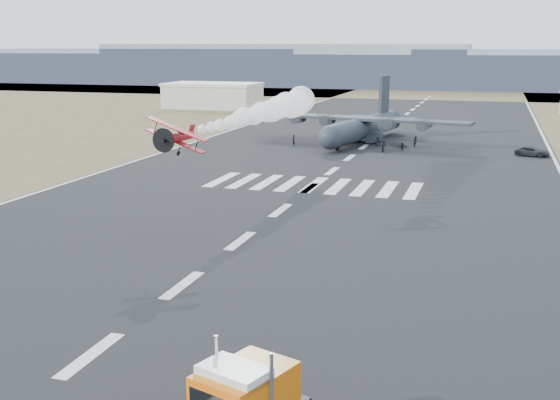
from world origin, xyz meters
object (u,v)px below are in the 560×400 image
at_px(crew_a, 328,142).
at_px(crew_b, 416,142).
at_px(aerobatic_biplane, 177,137).
at_px(crew_e, 378,142).
at_px(crew_c, 336,140).
at_px(crew_h, 384,147).
at_px(crew_d, 338,139).
at_px(support_vehicle, 532,152).
at_px(crew_f, 402,147).
at_px(transport_aircraft, 363,126).
at_px(crew_g, 294,140).
at_px(hangar_left, 213,95).

height_order(crew_a, crew_b, crew_b).
distance_m(aerobatic_biplane, crew_e, 63.05).
bearing_deg(crew_c, crew_e, 20.05).
bearing_deg(crew_h, crew_d, 24.83).
bearing_deg(crew_c, crew_d, 102.22).
xyz_separation_m(support_vehicle, crew_f, (-19.60, -1.49, 0.06)).
bearing_deg(crew_b, crew_e, 125.31).
distance_m(crew_b, crew_c, 13.23).
relative_size(crew_a, crew_f, 1.07).
bearing_deg(crew_d, transport_aircraft, 165.04).
bearing_deg(crew_g, crew_b, 112.76).
distance_m(support_vehicle, crew_c, 31.28).
bearing_deg(crew_e, crew_d, 136.04).
distance_m(crew_d, crew_f, 13.11).
relative_size(hangar_left, aerobatic_biplane, 4.41).
bearing_deg(support_vehicle, transport_aircraft, 91.88).
bearing_deg(crew_g, support_vehicle, 98.45).
distance_m(hangar_left, crew_a, 77.85).
bearing_deg(support_vehicle, crew_f, 112.65).
distance_m(aerobatic_biplane, crew_c, 61.30).
relative_size(aerobatic_biplane, transport_aircraft, 0.14).
bearing_deg(crew_a, transport_aircraft, -39.93).
bearing_deg(crew_g, crew_a, 103.50).
height_order(support_vehicle, crew_c, crew_c).
bearing_deg(transport_aircraft, hangar_left, 143.06).
distance_m(transport_aircraft, crew_e, 5.76).
xyz_separation_m(support_vehicle, crew_d, (-31.28, 4.48, 0.22)).
bearing_deg(crew_d, crew_g, -30.00).
distance_m(hangar_left, crew_d, 75.60).
bearing_deg(crew_h, crew_f, -96.91).
relative_size(hangar_left, crew_a, 14.75).
height_order(support_vehicle, crew_d, crew_d).
bearing_deg(transport_aircraft, crew_e, -41.99).
bearing_deg(crew_h, transport_aircraft, -0.72).
height_order(crew_e, crew_f, crew_e).
xyz_separation_m(hangar_left, support_vehicle, (78.44, -63.51, -2.69)).
relative_size(aerobatic_biplane, crew_d, 2.97).
xyz_separation_m(crew_a, crew_g, (-5.87, -0.44, 0.10)).
height_order(aerobatic_biplane, crew_h, aerobatic_biplane).
relative_size(crew_b, crew_d, 0.91).
distance_m(crew_a, crew_e, 8.36).
relative_size(crew_f, crew_g, 0.84).
relative_size(transport_aircraft, crew_c, 21.92).
relative_size(hangar_left, crew_b, 14.39).
relative_size(crew_a, crew_h, 0.94).
xyz_separation_m(crew_a, crew_h, (9.81, -3.43, 0.05)).
distance_m(crew_b, crew_e, 6.32).
bearing_deg(crew_f, support_vehicle, 165.23).
relative_size(transport_aircraft, support_vehicle, 7.47).
xyz_separation_m(crew_b, crew_g, (-19.86, -4.80, 0.07)).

